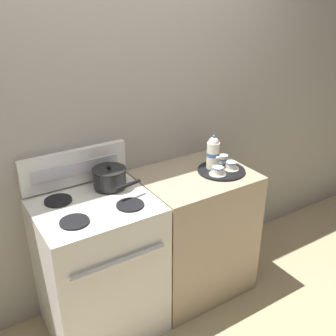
% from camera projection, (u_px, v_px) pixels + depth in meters
% --- Properties ---
extents(ground_plane, '(6.00, 6.00, 0.00)m').
position_uv_depth(ground_plane, '(153.00, 300.00, 2.87)').
color(ground_plane, tan).
extents(wall_back, '(6.00, 0.05, 2.20)m').
position_uv_depth(wall_back, '(126.00, 147.00, 2.65)').
color(wall_back, '#9E998E').
rests_on(wall_back, ground).
extents(stove, '(0.70, 0.63, 0.95)m').
position_uv_depth(stove, '(100.00, 267.00, 2.48)').
color(stove, silver).
rests_on(stove, ground).
extents(control_panel, '(0.68, 0.05, 0.23)m').
position_uv_depth(control_panel, '(75.00, 167.00, 2.45)').
color(control_panel, silver).
rests_on(control_panel, stove).
extents(side_counter, '(0.75, 0.60, 0.93)m').
position_uv_depth(side_counter, '(194.00, 232.00, 2.84)').
color(side_counter, tan).
rests_on(side_counter, ground).
extents(saucepan, '(0.23, 0.32, 0.14)m').
position_uv_depth(saucepan, '(110.00, 177.00, 2.44)').
color(saucepan, black).
rests_on(saucepan, stove).
extents(serving_tray, '(0.32, 0.32, 0.01)m').
position_uv_depth(serving_tray, '(221.00, 170.00, 2.68)').
color(serving_tray, black).
rests_on(serving_tray, side_counter).
extents(teapot, '(0.09, 0.14, 0.24)m').
position_uv_depth(teapot, '(213.00, 153.00, 2.66)').
color(teapot, white).
rests_on(teapot, serving_tray).
extents(teacup_left, '(0.11, 0.11, 0.05)m').
position_uv_depth(teacup_left, '(218.00, 171.00, 2.60)').
color(teacup_left, white).
rests_on(teacup_left, serving_tray).
extents(teacup_right, '(0.11, 0.11, 0.05)m').
position_uv_depth(teacup_right, '(231.00, 166.00, 2.68)').
color(teacup_right, white).
rests_on(teacup_right, serving_tray).
extents(creamer_jug, '(0.06, 0.06, 0.06)m').
position_uv_depth(creamer_jug, '(224.00, 159.00, 2.76)').
color(creamer_jug, white).
rests_on(creamer_jug, serving_tray).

